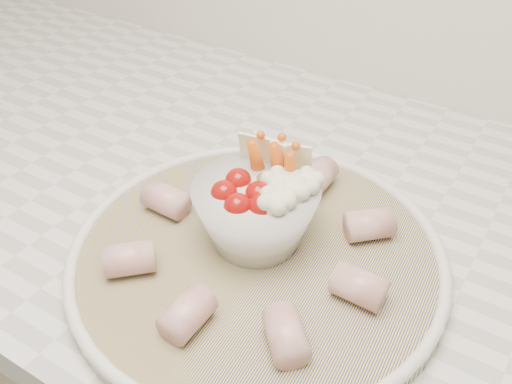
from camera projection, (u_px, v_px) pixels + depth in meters
The scene contains 3 objects.
serving_platter at pixel (257, 255), 0.56m from camera, with size 0.39×0.39×0.02m.
veggie_bowl at pixel (259, 208), 0.55m from camera, with size 0.12×0.12×0.10m.
cured_meat_rolls at pixel (257, 240), 0.55m from camera, with size 0.27×0.27×0.03m.
Camera 1 is at (0.31, 1.00, 1.33)m, focal length 40.00 mm.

